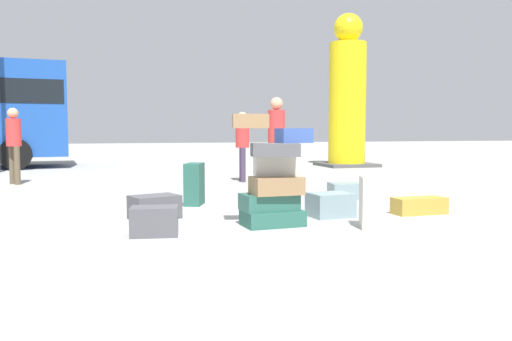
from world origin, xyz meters
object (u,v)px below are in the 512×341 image
object	(u,v)px
suitcase_slate_foreground_near	(346,191)
suitcase_charcoal_left_side	(154,221)
suitcase_cream_upright_blue	(370,202)
suitcase_slate_foreground_far	(330,205)
yellow_dummy_statue	(347,99)
person_bearded_onlooker	(14,139)
suitcase_charcoal_behind_tower	(155,207)
suitcase_teal_right_side	(194,184)
person_tourist_with_camera	(242,140)
suitcase_tan_white_trunk	(419,206)
person_passerby_in_red	(276,137)
suitcase_tower	(273,181)

from	to	relation	value
suitcase_slate_foreground_near	suitcase_charcoal_left_side	xyz separation A→B (m)	(-3.29, -2.16, 0.02)
suitcase_cream_upright_blue	suitcase_slate_foreground_far	world-z (taller)	suitcase_cream_upright_blue
suitcase_slate_foreground_far	yellow_dummy_statue	distance (m)	9.88
person_bearded_onlooker	suitcase_charcoal_behind_tower	bearing A→B (deg)	-8.26
suitcase_teal_right_side	person_tourist_with_camera	world-z (taller)	person_tourist_with_camera
suitcase_charcoal_left_side	yellow_dummy_statue	bearing A→B (deg)	62.43
suitcase_slate_foreground_near	suitcase_charcoal_left_side	bearing A→B (deg)	-139.32
suitcase_slate_foreground_near	suitcase_tan_white_trunk	xyz separation A→B (m)	(0.28, -1.68, -0.02)
suitcase_teal_right_side	suitcase_charcoal_behind_tower	world-z (taller)	suitcase_teal_right_side
suitcase_slate_foreground_near	suitcase_teal_right_side	xyz separation A→B (m)	(-2.51, 0.01, 0.19)
suitcase_slate_foreground_far	suitcase_charcoal_left_side	world-z (taller)	same
suitcase_teal_right_side	suitcase_slate_foreground_far	distance (m)	2.21
suitcase_slate_foreground_near	suitcase_slate_foreground_far	distance (m)	1.83
suitcase_slate_foreground_near	yellow_dummy_statue	world-z (taller)	yellow_dummy_statue
suitcase_slate_foreground_far	person_bearded_onlooker	distance (m)	7.32
suitcase_charcoal_behind_tower	yellow_dummy_statue	xyz separation A→B (m)	(6.63, 8.14, 1.96)
suitcase_charcoal_left_side	person_tourist_with_camera	bearing A→B (deg)	74.84
suitcase_slate_foreground_near	suitcase_teal_right_side	distance (m)	2.52
person_passerby_in_red	person_tourist_with_camera	bearing A→B (deg)	-148.51
suitcase_cream_upright_blue	suitcase_charcoal_left_side	bearing A→B (deg)	-166.44
suitcase_charcoal_behind_tower	suitcase_charcoal_left_side	distance (m)	1.09
person_tourist_with_camera	person_passerby_in_red	xyz separation A→B (m)	(-0.01, -2.41, 0.11)
suitcase_cream_upright_blue	person_passerby_in_red	world-z (taller)	person_passerby_in_red
person_bearded_onlooker	suitcase_tower	bearing A→B (deg)	-1.79
suitcase_tan_white_trunk	person_tourist_with_camera	world-z (taller)	person_tourist_with_camera
suitcase_slate_foreground_near	suitcase_slate_foreground_far	size ratio (longest dim) A/B	0.95
suitcase_slate_foreground_near	person_bearded_onlooker	distance (m)	6.98
suitcase_tower	person_tourist_with_camera	world-z (taller)	person_tourist_with_camera
suitcase_charcoal_behind_tower	person_passerby_in_red	xyz separation A→B (m)	(2.27, 1.91, 0.87)
suitcase_slate_foreground_far	suitcase_charcoal_behind_tower	world-z (taller)	suitcase_slate_foreground_far
suitcase_slate_foreground_near	suitcase_charcoal_behind_tower	bearing A→B (deg)	-154.08
person_passerby_in_red	yellow_dummy_statue	size ratio (longest dim) A/B	0.36
suitcase_slate_foreground_near	person_passerby_in_red	distance (m)	1.54
suitcase_cream_upright_blue	suitcase_tan_white_trunk	xyz separation A→B (m)	(1.14, 0.74, -0.19)
person_bearded_onlooker	person_passerby_in_red	xyz separation A→B (m)	(4.72, -3.17, 0.07)
person_tourist_with_camera	person_passerby_in_red	bearing A→B (deg)	9.19
suitcase_cream_upright_blue	suitcase_slate_foreground_far	distance (m)	0.88
suitcase_tower	suitcase_charcoal_behind_tower	world-z (taller)	suitcase_tower
suitcase_teal_right_side	suitcase_charcoal_left_side	world-z (taller)	suitcase_teal_right_side
suitcase_slate_foreground_near	suitcase_charcoal_behind_tower	world-z (taller)	suitcase_charcoal_behind_tower
suitcase_slate_foreground_near	suitcase_cream_upright_blue	bearing A→B (deg)	-102.05
suitcase_tower	person_tourist_with_camera	bearing A→B (deg)	79.53
person_bearded_onlooker	person_tourist_with_camera	world-z (taller)	person_bearded_onlooker
suitcase_teal_right_side	suitcase_tan_white_trunk	bearing A→B (deg)	-9.80
suitcase_tower	person_passerby_in_red	distance (m)	3.01
suitcase_charcoal_behind_tower	yellow_dummy_statue	size ratio (longest dim) A/B	0.13
suitcase_cream_upright_blue	suitcase_slate_foreground_far	xyz separation A→B (m)	(-0.11, 0.86, -0.14)
suitcase_tower	suitcase_teal_right_side	xyz separation A→B (m)	(-0.62, 1.98, -0.21)
person_tourist_with_camera	yellow_dummy_statue	distance (m)	5.91
suitcase_cream_upright_blue	suitcase_charcoal_left_side	xyz separation A→B (m)	(-2.44, 0.26, -0.14)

